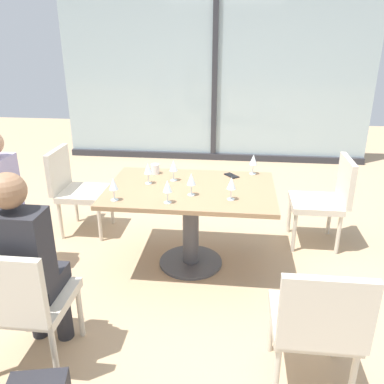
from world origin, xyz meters
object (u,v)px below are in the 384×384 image
(wine_glass_3, at_px, (174,166))
(wine_glass_4, at_px, (253,160))
(wine_glass_1, at_px, (191,180))
(chair_front_left, at_px, (23,300))
(chair_far_left, at_px, (75,186))
(chair_far_right, at_px, (327,196))
(person_side_end, at_px, (8,199))
(dining_table_main, at_px, (191,206))
(wine_glass_2, at_px, (148,169))
(wine_glass_0, at_px, (113,184))
(cell_phone_on_table, at_px, (232,176))
(wine_glass_5, at_px, (167,187))
(coffee_cup, at_px, (155,169))
(person_front_left, at_px, (26,260))
(wine_glass_6, at_px, (231,184))
(chair_front_right, at_px, (317,322))

(wine_glass_3, bearing_deg, wine_glass_4, 20.01)
(wine_glass_1, bearing_deg, chair_front_left, -127.00)
(chair_far_left, distance_m, wine_glass_1, 1.48)
(chair_far_right, relative_size, person_side_end, 0.69)
(dining_table_main, xyz_separation_m, chair_far_left, (-1.23, 0.51, -0.07))
(chair_front_left, bearing_deg, wine_glass_2, 71.15)
(wine_glass_0, xyz_separation_m, cell_phone_on_table, (0.89, 0.66, -0.13))
(wine_glass_4, distance_m, wine_glass_5, 0.99)
(chair_front_left, height_order, coffee_cup, chair_front_left)
(person_front_left, height_order, wine_glass_5, person_front_left)
(wine_glass_0, relative_size, wine_glass_5, 1.00)
(chair_far_left, bearing_deg, cell_phone_on_table, -6.83)
(person_front_left, height_order, wine_glass_6, person_front_left)
(chair_far_right, relative_size, cell_phone_on_table, 6.04)
(person_front_left, bearing_deg, person_side_end, 125.07)
(chair_front_left, xyz_separation_m, wine_glass_4, (1.36, 1.70, 0.37))
(chair_far_right, bearing_deg, chair_far_left, 180.00)
(chair_front_right, relative_size, wine_glass_1, 4.70)
(wine_glass_6, bearing_deg, cell_phone_on_table, 90.62)
(chair_front_left, height_order, wine_glass_6, wine_glass_6)
(wine_glass_4, relative_size, wine_glass_6, 1.00)
(wine_glass_0, bearing_deg, wine_glass_4, 34.44)
(wine_glass_5, bearing_deg, cell_phone_on_table, 54.66)
(wine_glass_5, relative_size, wine_glass_6, 1.00)
(chair_front_right, bearing_deg, chair_far_left, 138.70)
(person_front_left, height_order, coffee_cup, person_front_left)
(wine_glass_2, xyz_separation_m, wine_glass_4, (0.89, 0.35, 0.00))
(chair_far_right, relative_size, wine_glass_2, 4.70)
(person_side_end, height_order, coffee_cup, person_side_end)
(wine_glass_1, bearing_deg, chair_far_left, 151.65)
(person_side_end, bearing_deg, wine_glass_5, 0.33)
(coffee_cup, bearing_deg, chair_front_left, -106.25)
(chair_front_right, height_order, wine_glass_6, wine_glass_6)
(chair_far_right, bearing_deg, person_front_left, -140.46)
(dining_table_main, relative_size, chair_far_right, 1.60)
(chair_far_left, xyz_separation_m, coffee_cup, (0.87, -0.20, 0.28))
(chair_front_left, height_order, chair_front_right, same)
(wine_glass_1, bearing_deg, chair_far_right, 29.29)
(wine_glass_2, bearing_deg, wine_glass_6, -21.22)
(wine_glass_6, bearing_deg, wine_glass_3, 143.53)
(chair_front_right, relative_size, wine_glass_0, 4.70)
(chair_front_right, bearing_deg, wine_glass_1, 125.43)
(person_side_end, bearing_deg, chair_far_left, 77.30)
(wine_glass_0, height_order, wine_glass_2, same)
(coffee_cup, bearing_deg, wine_glass_6, -37.31)
(dining_table_main, relative_size, coffee_cup, 15.51)
(wine_glass_5, bearing_deg, coffee_cup, 109.13)
(dining_table_main, relative_size, wine_glass_2, 7.55)
(person_front_left, height_order, wine_glass_0, person_front_left)
(dining_table_main, xyz_separation_m, wine_glass_0, (-0.55, -0.33, 0.30))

